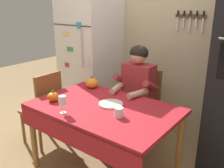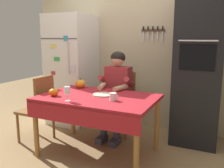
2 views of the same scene
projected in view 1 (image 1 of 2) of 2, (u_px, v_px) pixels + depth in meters
back_wall_assembly at (169, 35)px, 3.12m from camera, size 3.70×0.13×2.60m
refrigerator at (91, 61)px, 3.53m from camera, size 0.68×0.71×1.80m
dining_table at (102, 115)px, 2.39m from camera, size 1.40×0.90×0.74m
chair_behind_person at (143, 103)px, 3.04m from camera, size 0.40×0.40×0.93m
seated_person at (135, 90)px, 2.83m from camera, size 0.47×0.55×1.25m
chair_left_side at (45, 106)px, 2.96m from camera, size 0.40×0.40×0.93m
coffee_mug at (119, 112)px, 2.14m from camera, size 0.11×0.08×0.09m
wine_glass at (62, 101)px, 2.20m from camera, size 0.07×0.07×0.17m
pumpkin_large at (53, 97)px, 2.49m from camera, size 0.12×0.12×0.11m
pumpkin_medium at (92, 83)px, 2.88m from camera, size 0.15×0.15×0.14m
serving_tray at (111, 104)px, 2.41m from camera, size 0.24×0.24×0.02m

